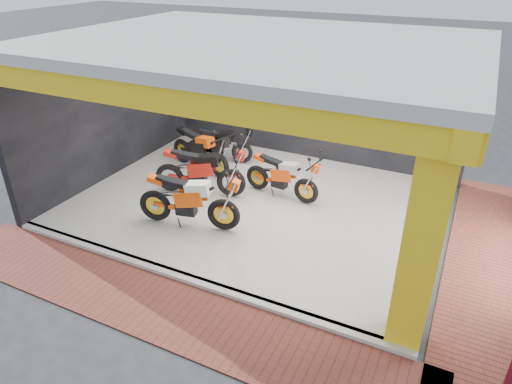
% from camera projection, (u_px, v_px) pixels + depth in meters
% --- Properties ---
extents(ground, '(80.00, 80.00, 0.00)m').
position_uv_depth(ground, '(214.00, 250.00, 8.91)').
color(ground, '#2D2D30').
rests_on(ground, ground).
extents(showroom_floor, '(8.00, 6.00, 0.10)m').
position_uv_depth(showroom_floor, '(258.00, 203.00, 10.48)').
color(showroom_floor, silver).
rests_on(showroom_floor, ground).
extents(showroom_ceiling, '(8.40, 6.40, 0.20)m').
position_uv_depth(showroom_ceiling, '(259.00, 44.00, 8.84)').
color(showroom_ceiling, beige).
rests_on(showroom_ceiling, corner_column).
extents(back_wall, '(8.20, 0.20, 3.50)m').
position_uv_depth(back_wall, '(309.00, 97.00, 12.16)').
color(back_wall, black).
rests_on(back_wall, ground).
extents(left_wall, '(0.20, 6.20, 3.50)m').
position_uv_depth(left_wall, '(110.00, 108.00, 11.29)').
color(left_wall, black).
rests_on(left_wall, ground).
extents(corner_column, '(0.50, 0.50, 3.50)m').
position_uv_depth(corner_column, '(423.00, 242.00, 6.05)').
color(corner_column, yellow).
rests_on(corner_column, ground).
extents(header_beam_front, '(8.40, 0.30, 0.40)m').
position_uv_depth(header_beam_front, '(169.00, 98.00, 6.59)').
color(header_beam_front, yellow).
rests_on(header_beam_front, corner_column).
extents(header_beam_right, '(0.30, 6.40, 0.40)m').
position_uv_depth(header_beam_right, '(480.00, 82.00, 7.42)').
color(header_beam_right, yellow).
rests_on(header_beam_right, corner_column).
extents(floor_kerb, '(8.00, 0.20, 0.10)m').
position_uv_depth(floor_kerb, '(184.00, 278.00, 8.08)').
color(floor_kerb, silver).
rests_on(floor_kerb, ground).
extents(paver_front, '(9.00, 1.40, 0.03)m').
position_uv_depth(paver_front, '(158.00, 306.00, 7.48)').
color(paver_front, brown).
rests_on(paver_front, ground).
extents(paver_right, '(1.40, 7.00, 0.03)m').
position_uv_depth(paver_right, '(486.00, 259.00, 8.63)').
color(paver_right, brown).
rests_on(paver_right, ground).
extents(moto_hero, '(2.45, 1.32, 1.42)m').
position_uv_depth(moto_hero, '(223.00, 200.00, 9.05)').
color(moto_hero, '#FF510A').
rests_on(moto_hero, showroom_floor).
extents(moto_row_a, '(2.08, 0.98, 1.23)m').
position_uv_depth(moto_row_a, '(307.00, 179.00, 10.10)').
color(moto_row_a, '#EA4309').
rests_on(moto_row_a, showroom_floor).
extents(moto_row_b, '(2.44, 1.43, 1.40)m').
position_uv_depth(moto_row_b, '(231.00, 169.00, 10.35)').
color(moto_row_b, '#B61C13').
rests_on(moto_row_b, showroom_floor).
extents(moto_row_c, '(2.31, 1.36, 1.33)m').
position_uv_depth(moto_row_c, '(219.00, 153.00, 11.28)').
color(moto_row_c, black).
rests_on(moto_row_c, showroom_floor).
extents(moto_row_d, '(2.07, 1.25, 1.19)m').
position_uv_depth(moto_row_d, '(242.00, 143.00, 12.12)').
color(moto_row_d, black).
rests_on(moto_row_d, showroom_floor).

